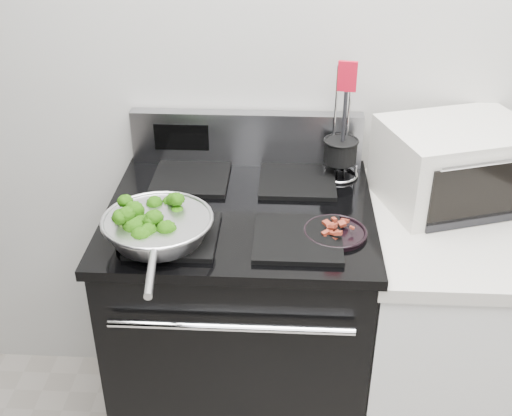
# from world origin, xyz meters

# --- Properties ---
(back_wall) EXTENTS (4.00, 0.02, 2.70)m
(back_wall) POSITION_xyz_m (0.00, 1.75, 1.35)
(back_wall) COLOR beige
(back_wall) RESTS_ON ground
(gas_range) EXTENTS (0.79, 0.69, 1.13)m
(gas_range) POSITION_xyz_m (-0.30, 1.41, 0.49)
(gas_range) COLOR black
(gas_range) RESTS_ON floor
(counter) EXTENTS (0.62, 0.68, 0.92)m
(counter) POSITION_xyz_m (0.39, 1.41, 0.46)
(counter) COLOR white
(counter) RESTS_ON floor
(skillet) EXTENTS (0.30, 0.48, 0.07)m
(skillet) POSITION_xyz_m (-0.51, 1.21, 1.00)
(skillet) COLOR silver
(skillet) RESTS_ON gas_range
(broccoli_pile) EXTENTS (0.24, 0.24, 0.08)m
(broccoli_pile) POSITION_xyz_m (-0.51, 1.21, 1.02)
(broccoli_pile) COLOR black
(broccoli_pile) RESTS_ON skillet
(bacon_plate) EXTENTS (0.18, 0.18, 0.04)m
(bacon_plate) POSITION_xyz_m (-0.03, 1.28, 0.97)
(bacon_plate) COLOR black
(bacon_plate) RESTS_ON gas_range
(utensil_holder) EXTENTS (0.13, 0.13, 0.39)m
(utensil_holder) POSITION_xyz_m (0.00, 1.63, 1.02)
(utensil_holder) COLOR silver
(utensil_holder) RESTS_ON gas_range
(toaster_oven) EXTENTS (0.51, 0.44, 0.25)m
(toaster_oven) POSITION_xyz_m (0.35, 1.55, 1.04)
(toaster_oven) COLOR silver
(toaster_oven) RESTS_ON counter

